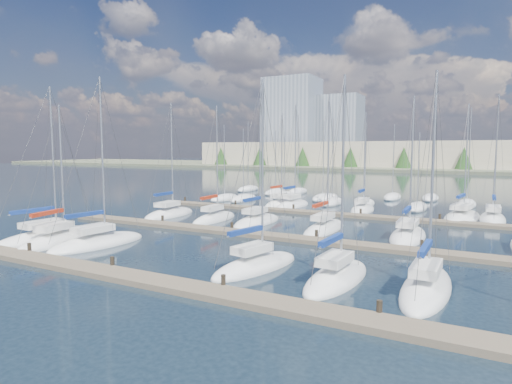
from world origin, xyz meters
The scene contains 22 objects.
ground centered at (0.00, 60.00, 0.00)m, with size 400.00×400.00×0.00m, color #192732.
dock_near centered at (0.00, 2.01, 0.15)m, with size 44.00×1.93×1.10m.
dock_mid centered at (0.00, 16.01, 0.15)m, with size 44.00×1.93×1.10m.
dock_far centered at (0.00, 30.01, 0.15)m, with size 44.00×1.93×1.10m.
sailboat_r centered at (16.74, 34.50, 0.19)m, with size 2.50×8.34×13.64m.
sailboat_e centered at (8.73, 7.27, 0.19)m, with size 2.85×7.66×12.17m.
sailboat_b centered at (-13.69, 6.49, 0.17)m, with size 4.24×8.65×11.56m.
sailboat_i centered at (-8.62, 21.02, 0.20)m, with size 2.39×7.59×12.51m.
sailboat_c centered at (-10.21, 7.29, 0.18)m, with size 4.01×8.42×13.52m.
sailboat_o centered at (-5.76, 34.80, 0.19)m, with size 3.15×7.42×13.70m.
sailboat_h centered at (-14.83, 21.38, 0.18)m, with size 3.33×7.91×13.13m.
sailboat_a centered at (-15.58, 6.94, 0.18)m, with size 3.34×9.42×13.14m.
sailboat_d centered at (3.59, 7.26, 0.19)m, with size 3.89×7.70×12.27m.
sailboat_j centered at (-3.96, 21.59, 0.18)m, with size 2.93×7.77×13.02m.
sailboat_p centered at (3.18, 34.89, 0.19)m, with size 2.81×7.32×12.40m.
sailboat_k centered at (3.22, 21.10, 0.19)m, with size 2.46×8.54×12.97m.
sailboat_f centered at (13.37, 7.75, 0.18)m, with size 2.44×8.41×12.11m.
sailboat_l centered at (10.41, 21.26, 0.18)m, with size 2.81×8.21×12.43m.
sailboat_q centered at (13.90, 34.41, 0.17)m, with size 4.40×9.30×12.84m.
sailboat_n centered at (-7.62, 34.76, 0.20)m, with size 2.50×6.94×12.58m.
distant_boats centered at (-4.34, 43.76, 0.29)m, with size 36.93×20.75×13.30m.
shoreline centered at (-13.29, 149.77, 7.44)m, with size 400.00×60.00×38.00m.
Camera 1 is at (15.72, -15.42, 7.38)m, focal length 30.00 mm.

